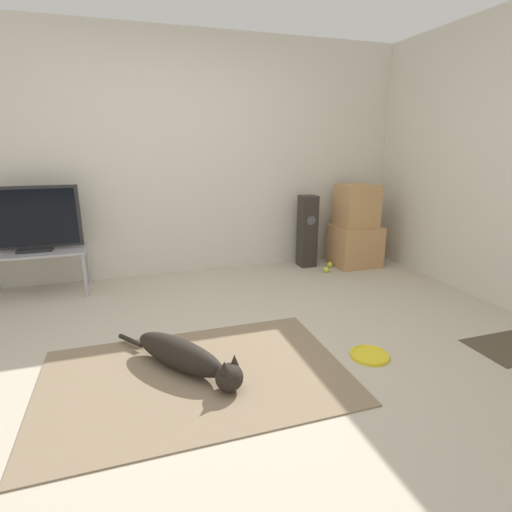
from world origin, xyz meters
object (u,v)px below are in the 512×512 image
Objects in this scene: tv_stand at (37,256)px; tv at (31,220)px; cardboard_box_lower at (355,246)px; floor_speaker at (307,231)px; tennis_ball_near_speaker at (326,270)px; cardboard_box_upper at (357,206)px; tennis_ball_by_boxes at (330,264)px; frisbee at (370,355)px; dog at (186,357)px.

tv_stand is 0.35m from tv.
cardboard_box_lower is at bearing -1.36° from tv.
tv reaches higher than floor_speaker.
cardboard_box_lower is 8.00× the size of tennis_ball_near_speaker.
cardboard_box_upper reaches higher than tennis_ball_by_boxes.
floor_speaker is 2.88m from tv.
floor_speaker is at bearing 1.35° from tv_stand.
floor_speaker is 0.48m from tennis_ball_by_boxes.
tennis_ball_near_speaker is (-0.44, -0.17, -0.69)m from cardboard_box_upper.
cardboard_box_upper is at bearing -1.52° from tv.
floor_speaker reaches higher than tennis_ball_near_speaker.
frisbee is 0.51× the size of cardboard_box_lower.
tv is at bearing 175.08° from tennis_ball_near_speaker.
tv reaches higher than cardboard_box_lower.
tennis_ball_by_boxes is at bearing 69.55° from frisbee.
cardboard_box_lower is 1.08× the size of cardboard_box_upper.
cardboard_box_upper reaches higher than tv_stand.
dog reaches higher than frisbee.
frisbee is at bearing -40.47° from tv_stand.
frisbee is at bearing -118.32° from cardboard_box_lower.
cardboard_box_lower is 0.63× the size of floor_speaker.
dog reaches higher than tennis_ball_near_speaker.
tv_stand is (-3.43, 0.08, 0.15)m from cardboard_box_lower.
tennis_ball_by_boxes is (1.96, 1.75, -0.08)m from dog.
tennis_ball_by_boxes is at bearing 41.76° from dog.
tv is (0.00, 0.00, 0.35)m from tv_stand.
tennis_ball_near_speaker is (2.97, -0.26, -0.71)m from tv.
tv reaches higher than frisbee.
tennis_ball_by_boxes is (-0.31, 0.00, -0.69)m from cardboard_box_upper.
floor_speaker is at bearing 165.49° from cardboard_box_lower.
tennis_ball_near_speaker is (-0.13, -0.17, 0.00)m from tennis_ball_by_boxes.
frisbee is 3.21m from tv.
cardboard_box_lower is (2.29, 1.76, 0.13)m from dog.
frisbee is 0.30× the size of tv_stand.
tennis_ball_near_speaker is at bearing -4.92° from tv.
cardboard_box_lower reaches higher than frisbee.
floor_speaker is at bearing 147.49° from tennis_ball_by_boxes.
tv is (-3.43, 0.08, 0.50)m from cardboard_box_lower.
floor_speaker is at bearing 108.25° from tennis_ball_near_speaker.
tv reaches higher than dog.
tennis_ball_by_boxes is (3.10, -0.09, -0.71)m from tv.
dog is at bearing 171.13° from frisbee.
dog is at bearing -138.24° from tennis_ball_by_boxes.
dog is 2.89m from cardboard_box_lower.
floor_speaker reaches higher than cardboard_box_lower.
tennis_ball_near_speaker reaches higher than frisbee.
dog is 14.11× the size of tennis_ball_near_speaker.
cardboard_box_upper is at bearing -15.75° from floor_speaker.
tennis_ball_near_speaker is (0.59, 1.78, 0.02)m from frisbee.
cardboard_box_lower is at bearing 34.09° from cardboard_box_upper.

